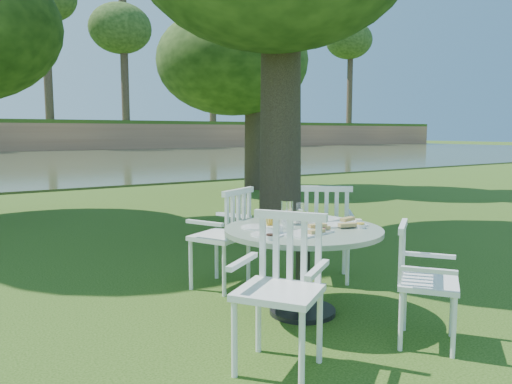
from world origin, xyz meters
TOP-DOWN VIEW (x-y plane):
  - ground at (0.00, 0.00)m, footprint 140.00×140.00m
  - table at (-0.51, -1.31)m, footprint 1.32×1.32m
  - chair_ne at (0.24, -0.73)m, footprint 0.69×0.68m
  - chair_nw at (-0.70, -0.38)m, footprint 0.65×0.64m
  - chair_sw at (-1.19, -1.96)m, footprint 0.67×0.68m
  - chair_se at (-0.19, -2.21)m, footprint 0.60×0.59m
  - tableware at (-0.53, -1.25)m, footprint 1.11×0.71m
  - river at (0.00, 23.00)m, footprint 100.00×28.00m

SIDE VIEW (x-z plane):
  - ground at x=0.00m, z-range 0.00..0.00m
  - river at x=0.00m, z-range -0.06..0.06m
  - chair_se at x=-0.19m, z-range 0.08..0.95m
  - chair_nw at x=-0.70m, z-range 0.09..1.07m
  - table at x=-0.51m, z-range 0.22..0.95m
  - chair_ne at x=0.24m, z-range 0.09..1.08m
  - chair_sw at x=-1.19m, z-range 0.09..1.09m
  - tableware at x=-0.53m, z-range 0.67..0.87m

